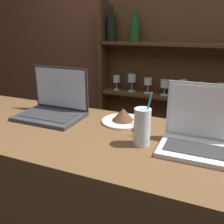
{
  "coord_description": "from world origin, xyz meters",
  "views": [
    {
      "loc": [
        0.27,
        -0.59,
        1.44
      ],
      "look_at": [
        -0.13,
        0.34,
        1.08
      ],
      "focal_mm": 40.0,
      "sensor_mm": 36.0,
      "label": 1
    }
  ],
  "objects": [
    {
      "name": "back_wall",
      "position": [
        0.0,
        1.49,
        1.35
      ],
      "size": [
        7.0,
        0.06,
        2.7
      ],
      "color": "brown",
      "rests_on": "ground_plane"
    },
    {
      "name": "back_shelf",
      "position": [
        -0.05,
        1.41,
        0.85
      ],
      "size": [
        1.23,
        0.18,
        1.63
      ],
      "color": "#472D19",
      "rests_on": "ground_plane"
    },
    {
      "name": "laptop_near",
      "position": [
        -0.5,
        0.43,
        1.04
      ],
      "size": [
        0.33,
        0.23,
        0.25
      ],
      "color": "#333338",
      "rests_on": "bar_counter"
    },
    {
      "name": "laptop_far",
      "position": [
        0.24,
        0.34,
        1.04
      ],
      "size": [
        0.29,
        0.2,
        0.25
      ],
      "color": "silver",
      "rests_on": "bar_counter"
    },
    {
      "name": "cake_plate",
      "position": [
        -0.13,
        0.48,
        1.01
      ],
      "size": [
        0.21,
        0.21,
        0.07
      ],
      "color": "silver",
      "rests_on": "bar_counter"
    },
    {
      "name": "water_glass",
      "position": [
        0.02,
        0.29,
        1.06
      ],
      "size": [
        0.07,
        0.07,
        0.22
      ],
      "color": "silver",
      "rests_on": "bar_counter"
    }
  ]
}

